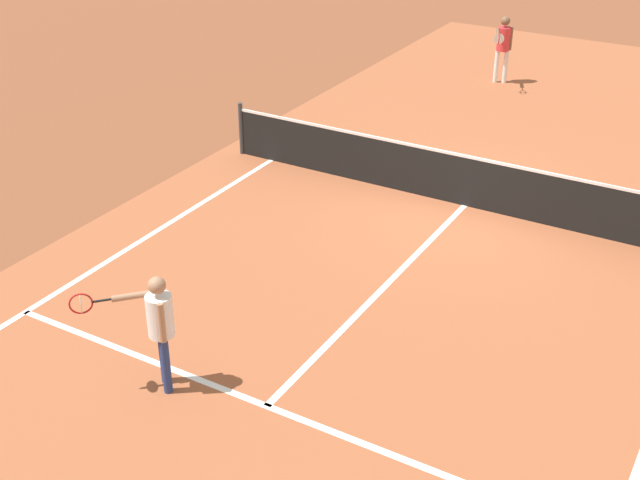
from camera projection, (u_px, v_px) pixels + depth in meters
name	position (u px, v px, depth m)	size (l,w,h in m)	color
ground_plane	(465.00, 206.00, 15.10)	(60.00, 60.00, 0.00)	brown
court_surface_inbounds	(465.00, 206.00, 15.10)	(10.62, 24.40, 0.00)	#9E5433
line_sideline_left	(49.00, 297.00, 12.40)	(0.10, 11.89, 0.01)	white
line_service_near	(267.00, 406.00, 10.23)	(8.22, 0.10, 0.01)	white
line_center_service	(385.00, 286.00, 12.67)	(0.10, 6.40, 0.01)	white
net	(467.00, 180.00, 14.87)	(9.73, 0.09, 1.07)	#33383D
player_near	(158.00, 321.00, 10.11)	(1.00, 0.79, 1.58)	navy
player_far	(503.00, 42.00, 20.82)	(0.49, 1.20, 1.65)	white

